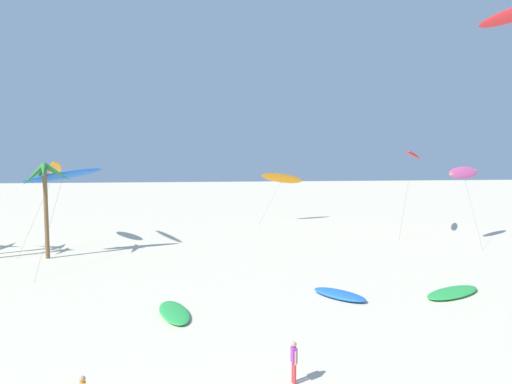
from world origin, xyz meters
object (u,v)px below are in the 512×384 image
(flying_kite_1, at_px, (55,170))
(flying_kite_2, at_px, (413,155))
(flying_kite_0, at_px, (63,175))
(grounded_kite_1, at_px, (453,292))
(grounded_kite_0, at_px, (339,294))
(flying_kite_3, at_px, (464,172))
(flying_kite_5, at_px, (282,178))
(grounded_kite_3, at_px, (174,312))
(palm_tree_3, at_px, (45,182))
(person_mid_field, at_px, (294,360))

(flying_kite_1, height_order, flying_kite_2, flying_kite_2)
(flying_kite_0, distance_m, grounded_kite_1, 33.74)
(flying_kite_0, relative_size, grounded_kite_0, 2.60)
(flying_kite_3, height_order, flying_kite_5, flying_kite_3)
(flying_kite_2, xyz_separation_m, grounded_kite_3, (-26.22, -23.69, -9.26))
(grounded_kite_0, height_order, grounded_kite_1, grounded_kite_0)
(flying_kite_0, distance_m, grounded_kite_3, 21.27)
(grounded_kite_0, bearing_deg, flying_kite_3, 41.96)
(flying_kite_2, height_order, flying_kite_5, flying_kite_2)
(palm_tree_3, relative_size, flying_kite_5, 1.18)
(flying_kite_1, relative_size, flying_kite_2, 1.06)
(grounded_kite_0, xyz_separation_m, grounded_kite_3, (-10.53, -1.88, -0.06))
(palm_tree_3, height_order, grounded_kite_3, palm_tree_3)
(flying_kite_1, bearing_deg, person_mid_field, -58.58)
(flying_kite_0, relative_size, grounded_kite_1, 1.97)
(flying_kite_0, height_order, flying_kite_5, flying_kite_0)
(grounded_kite_3, bearing_deg, grounded_kite_1, 4.78)
(flying_kite_0, xyz_separation_m, flying_kite_3, (40.95, 2.66, -0.01))
(flying_kite_5, xyz_separation_m, grounded_kite_3, (-12.80, -35.44, -5.95))
(grounded_kite_1, bearing_deg, person_mid_field, -142.37)
(flying_kite_1, bearing_deg, grounded_kite_0, -40.78)
(flying_kite_2, distance_m, grounded_kite_0, 28.40)
(person_mid_field, bearing_deg, grounded_kite_0, 63.26)
(flying_kite_3, bearing_deg, palm_tree_3, -175.08)
(grounded_kite_1, bearing_deg, flying_kite_2, 70.14)
(flying_kite_2, distance_m, person_mid_field, 39.19)
(person_mid_field, bearing_deg, grounded_kite_1, 37.63)
(grounded_kite_1, height_order, person_mid_field, person_mid_field)
(grounded_kite_3, distance_m, person_mid_field, 9.99)
(grounded_kite_1, bearing_deg, grounded_kite_0, 177.36)
(palm_tree_3, relative_size, flying_kite_1, 0.80)
(palm_tree_3, xyz_separation_m, grounded_kite_1, (30.48, -14.15, -6.78))
(grounded_kite_3, bearing_deg, flying_kite_1, 121.00)
(flying_kite_3, distance_m, grounded_kite_3, 36.34)
(flying_kite_1, relative_size, grounded_kite_3, 2.42)
(palm_tree_3, bearing_deg, flying_kite_5, 38.26)
(flying_kite_0, relative_size, flying_kite_3, 1.23)
(flying_kite_0, bearing_deg, grounded_kite_0, -34.40)
(flying_kite_3, height_order, grounded_kite_3, flying_kite_3)
(grounded_kite_1, xyz_separation_m, grounded_kite_3, (-18.22, -1.52, -0.01))
(flying_kite_3, bearing_deg, flying_kite_1, 175.48)
(flying_kite_3, xyz_separation_m, grounded_kite_3, (-29.91, -19.30, -7.30))
(palm_tree_3, distance_m, grounded_kite_1, 34.28)
(flying_kite_1, height_order, grounded_kite_0, flying_kite_1)
(flying_kite_2, distance_m, grounded_kite_3, 36.53)
(flying_kite_0, height_order, flying_kite_3, flying_kite_0)
(flying_kite_5, distance_m, grounded_kite_0, 34.16)
(flying_kite_0, relative_size, person_mid_field, 5.91)
(flying_kite_2, bearing_deg, flying_kite_5, 138.79)
(flying_kite_2, distance_m, grounded_kite_1, 25.32)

